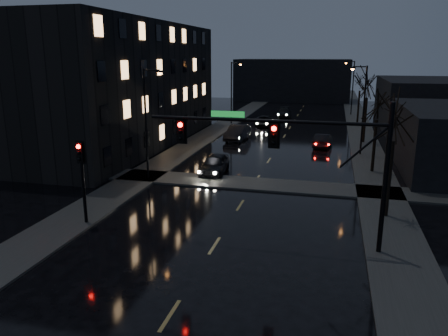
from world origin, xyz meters
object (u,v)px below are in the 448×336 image
Objects in this scene: oncoming_car_a at (215,164)px; oncoming_car_c at (265,121)px; oncoming_car_d at (284,112)px; lead_car at (323,140)px; oncoming_car_b at (238,133)px.

oncoming_car_a is 0.94× the size of oncoming_car_c.
oncoming_car_c is 0.98× the size of oncoming_car_d.
lead_car reaches higher than oncoming_car_c.
oncoming_car_c is 1.15× the size of lead_car.
lead_car is (7.81, 12.23, -0.08)m from oncoming_car_a.
oncoming_car_c is (0.17, 23.77, -0.10)m from oncoming_car_a.
lead_car is at bearing -78.44° from oncoming_car_d.
oncoming_car_d is at bearing -66.66° from lead_car.
lead_car is at bearing 54.91° from oncoming_car_a.
oncoming_car_d is 1.17× the size of lead_car.
oncoming_car_d is 21.30m from lead_car.
oncoming_car_b is at bearing -103.77° from oncoming_car_d.
oncoming_car_d is at bearing 86.20° from oncoming_car_b.
oncoming_car_b is 1.05× the size of oncoming_car_c.
oncoming_car_b reaches higher than oncoming_car_a.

